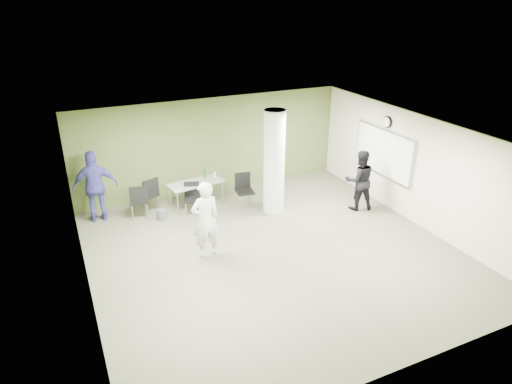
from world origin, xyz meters
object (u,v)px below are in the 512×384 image
folding_table (196,184)px  man_blue (95,186)px  woman_white (206,220)px  chair_back_left (148,193)px  man_black (359,180)px

folding_table → man_blue: 2.62m
folding_table → woman_white: 2.67m
chair_back_left → man_black: size_ratio=0.60×
man_blue → chair_back_left: bearing=-179.9°
folding_table → man_black: bearing=-35.2°
folding_table → chair_back_left: (-1.30, 0.11, -0.07)m
folding_table → man_blue: (-2.59, 0.25, 0.28)m
woman_white → man_black: woman_white is taller
folding_table → woman_white: woman_white is taller
folding_table → man_blue: man_blue is taller
man_blue → man_black: bearing=167.1°
folding_table → chair_back_left: size_ratio=1.57×
chair_back_left → woman_white: woman_white is taller
folding_table → woman_white: (-0.61, -2.59, 0.23)m
man_black → man_blue: 6.94m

